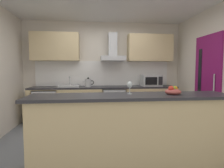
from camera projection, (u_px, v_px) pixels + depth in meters
ground at (110, 143)px, 3.36m from camera, size 5.20×4.55×0.02m
wall_back at (104, 71)px, 5.07m from camera, size 5.20×0.12×2.60m
wall_right at (224, 71)px, 3.50m from camera, size 0.12×4.55×2.60m
backsplash_tile at (104, 73)px, 5.01m from camera, size 3.57×0.02×0.66m
counter_back at (105, 104)px, 4.76m from camera, size 3.70×0.60×0.90m
counter_island at (132, 129)px, 2.57m from camera, size 2.81×0.64×0.99m
upper_cabinets at (104, 47)px, 4.80m from camera, size 3.65×0.32×0.70m
side_door at (207, 84)px, 3.88m from camera, size 0.08×0.85×2.05m
oven at (113, 103)px, 4.76m from camera, size 0.60×0.62×0.80m
refrigerator at (47, 106)px, 4.57m from camera, size 0.58×0.60×0.85m
microwave at (151, 80)px, 4.80m from camera, size 0.50×0.38×0.30m
sink at (69, 86)px, 4.61m from camera, size 0.50×0.40×0.26m
kettle at (88, 83)px, 4.61m from camera, size 0.29×0.15×0.24m
range_hood at (113, 52)px, 4.79m from camera, size 0.62×0.45×0.72m
wine_glass at (130, 85)px, 2.61m from camera, size 0.08×0.08×0.18m
fruit_bowl at (173, 91)px, 2.57m from camera, size 0.22×0.22×0.13m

